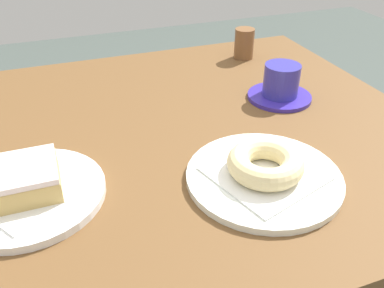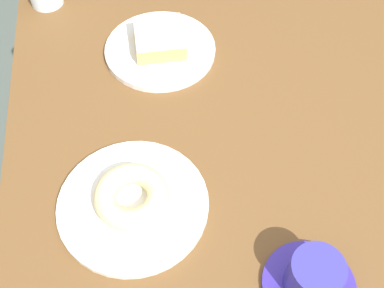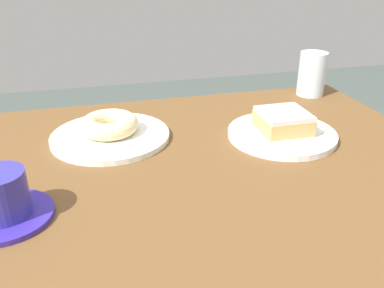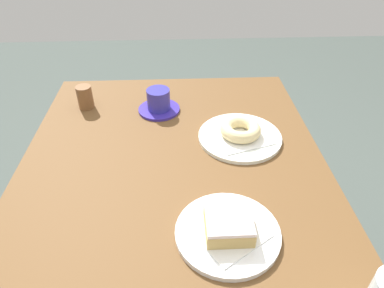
{
  "view_description": "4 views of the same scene",
  "coord_description": "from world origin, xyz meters",
  "views": [
    {
      "loc": [
        -0.16,
        -0.62,
        1.15
      ],
      "look_at": [
        0.03,
        -0.1,
        0.79
      ],
      "focal_mm": 38.0,
      "sensor_mm": 36.0,
      "label": 1
    },
    {
      "loc": [
        0.48,
        -0.15,
        1.43
      ],
      "look_at": [
        0.04,
        -0.09,
        0.8
      ],
      "focal_mm": 44.42,
      "sensor_mm": 36.0,
      "label": 2
    },
    {
      "loc": [
        0.15,
        0.57,
        1.11
      ],
      "look_at": [
        -0.01,
        -0.03,
        0.81
      ],
      "focal_mm": 38.11,
      "sensor_mm": 36.0,
      "label": 3
    },
    {
      "loc": [
        -0.69,
        -0.02,
        1.35
      ],
      "look_at": [
        0.05,
        -0.05,
        0.79
      ],
      "focal_mm": 32.39,
      "sensor_mm": 36.0,
      "label": 4
    }
  ],
  "objects": [
    {
      "name": "donut_glazed_square",
      "position": [
        -0.22,
        -0.11,
        0.79
      ],
      "size": [
        0.1,
        0.1,
        0.04
      ],
      "color": "tan",
      "rests_on": "napkin_glazed_square"
    },
    {
      "name": "napkin_sugar_ring",
      "position": [
        0.12,
        -0.19,
        0.77
      ],
      "size": [
        0.19,
        0.19,
        0.0
      ],
      "primitive_type": "cube",
      "rotation": [
        0.0,
        0.0,
        0.3
      ],
      "color": "white",
      "rests_on": "plate_sugar_ring"
    },
    {
      "name": "coffee_cup",
      "position": [
        0.28,
        0.04,
        0.79
      ],
      "size": [
        0.13,
        0.13,
        0.07
      ],
      "color": "#342598",
      "rests_on": "table"
    },
    {
      "name": "plate_sugar_ring",
      "position": [
        0.12,
        -0.19,
        0.76
      ],
      "size": [
        0.24,
        0.24,
        0.01
      ],
      "primitive_type": "cylinder",
      "color": "white",
      "rests_on": "table"
    },
    {
      "name": "sugar_jar",
      "position": [
        0.31,
        0.28,
        0.8
      ],
      "size": [
        0.05,
        0.05,
        0.08
      ],
      "primitive_type": "cylinder",
      "color": "brown",
      "rests_on": "table"
    },
    {
      "name": "table",
      "position": [
        0.0,
        0.0,
        0.68
      ],
      "size": [
        1.01,
        0.81,
        0.76
      ],
      "color": "brown",
      "rests_on": "ground_plane"
    },
    {
      "name": "plate_glazed_square",
      "position": [
        -0.22,
        -0.11,
        0.76
      ],
      "size": [
        0.22,
        0.22,
        0.01
      ],
      "primitive_type": "cylinder",
      "color": "white",
      "rests_on": "table"
    },
    {
      "name": "donut_sugar_ring",
      "position": [
        0.12,
        -0.19,
        0.79
      ],
      "size": [
        0.12,
        0.12,
        0.03
      ],
      "primitive_type": "torus",
      "color": "beige",
      "rests_on": "napkin_sugar_ring"
    },
    {
      "name": "napkin_glazed_square",
      "position": [
        -0.22,
        -0.11,
        0.77
      ],
      "size": [
        0.18,
        0.18,
        0.0
      ],
      "primitive_type": "cube",
      "rotation": [
        0.0,
        0.0,
        0.59
      ],
      "color": "white",
      "rests_on": "plate_glazed_square"
    }
  ]
}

